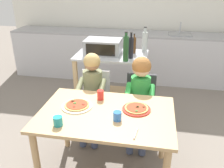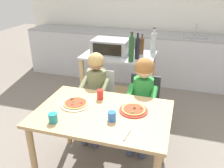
# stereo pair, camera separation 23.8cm
# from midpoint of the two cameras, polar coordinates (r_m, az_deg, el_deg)

# --- Properties ---
(ground_plane) EXTENTS (11.75, 11.75, 0.00)m
(ground_plane) POSITION_cam_midpoint_polar(r_m,az_deg,el_deg) (3.55, 6.05, -7.42)
(ground_plane) COLOR slate
(back_wall_tiled) EXTENTS (5.19, 0.14, 2.70)m
(back_wall_tiled) POSITION_cam_midpoint_polar(r_m,az_deg,el_deg) (4.86, 11.18, 17.88)
(back_wall_tiled) COLOR white
(back_wall_tiled) RESTS_ON ground
(kitchen_counter) EXTENTS (4.67, 0.60, 1.10)m
(kitchen_counter) POSITION_cam_midpoint_polar(r_m,az_deg,el_deg) (4.64, 9.72, 6.30)
(kitchen_counter) COLOR silver
(kitchen_counter) RESTS_ON ground
(kitchen_island_cart) EXTENTS (0.94, 0.60, 0.92)m
(kitchen_island_cart) POSITION_cam_midpoint_polar(r_m,az_deg,el_deg) (3.29, 3.68, 1.90)
(kitchen_island_cart) COLOR #B7BABF
(kitchen_island_cart) RESTS_ON ground
(toaster_oven) EXTENTS (0.47, 0.34, 0.19)m
(toaster_oven) POSITION_cam_midpoint_polar(r_m,az_deg,el_deg) (3.19, 1.85, 8.90)
(toaster_oven) COLOR #999BA0
(toaster_oven) RESTS_ON kitchen_island_cart
(bottle_tall_green_wine) EXTENTS (0.06, 0.06, 0.32)m
(bottle_tall_green_wine) POSITION_cam_midpoint_polar(r_m,az_deg,el_deg) (2.99, 8.35, 8.41)
(bottle_tall_green_wine) COLOR black
(bottle_tall_green_wine) RESTS_ON kitchen_island_cart
(bottle_brown_beer) EXTENTS (0.05, 0.05, 0.26)m
(bottle_brown_beer) POSITION_cam_midpoint_polar(r_m,az_deg,el_deg) (3.20, 9.24, 8.90)
(bottle_brown_beer) COLOR #4C2D14
(bottle_brown_beer) RESTS_ON kitchen_island_cart
(bottle_slim_sauce) EXTENTS (0.07, 0.07, 0.33)m
(bottle_slim_sauce) POSITION_cam_midpoint_polar(r_m,az_deg,el_deg) (3.30, 11.91, 9.70)
(bottle_slim_sauce) COLOR #ADB7B2
(bottle_slim_sauce) RESTS_ON kitchen_island_cart
(bottle_squat_spirits) EXTENTS (0.07, 0.07, 0.36)m
(bottle_squat_spirits) POSITION_cam_midpoint_polar(r_m,az_deg,el_deg) (2.87, 7.03, 8.24)
(bottle_squat_spirits) COLOR #1E4723
(bottle_squat_spirits) RESTS_ON kitchen_island_cart
(dining_table) EXTENTS (1.22, 0.82, 0.73)m
(dining_table) POSITION_cam_midpoint_polar(r_m,az_deg,el_deg) (2.25, 0.83, -9.07)
(dining_table) COLOR tan
(dining_table) RESTS_ON ground
(dining_chair_left) EXTENTS (0.36, 0.36, 0.81)m
(dining_chair_left) POSITION_cam_midpoint_polar(r_m,az_deg,el_deg) (2.97, -0.88, -3.39)
(dining_chair_left) COLOR silver
(dining_chair_left) RESTS_ON ground
(dining_chair_right) EXTENTS (0.36, 0.36, 0.81)m
(dining_chair_right) POSITION_cam_midpoint_polar(r_m,az_deg,el_deg) (2.85, 9.77, -5.08)
(dining_chair_right) COLOR #333338
(dining_chair_right) RESTS_ON ground
(child_in_olive_shirt) EXTENTS (0.32, 0.42, 1.06)m
(child_in_olive_shirt) POSITION_cam_midpoint_polar(r_m,az_deg,el_deg) (2.78, -1.64, -0.80)
(child_in_olive_shirt) COLOR #424C6B
(child_in_olive_shirt) RESTS_ON ground
(child_in_green_shirt) EXTENTS (0.32, 0.42, 1.06)m
(child_in_green_shirt) POSITION_cam_midpoint_polar(r_m,az_deg,el_deg) (2.64, 9.76, -2.14)
(child_in_green_shirt) COLOR #424C6B
(child_in_green_shirt) RESTS_ON ground
(pizza_plate_white) EXTENTS (0.29, 0.29, 0.03)m
(pizza_plate_white) POSITION_cam_midpoint_polar(r_m,az_deg,el_deg) (2.31, -5.75, -4.73)
(pizza_plate_white) COLOR white
(pizza_plate_white) RESTS_ON dining_table
(pizza_plate_red_rimmed) EXTENTS (0.26, 0.26, 0.03)m
(pizza_plate_red_rimmed) POSITION_cam_midpoint_polar(r_m,az_deg,el_deg) (2.22, 8.22, -6.21)
(pizza_plate_red_rimmed) COLOR red
(pizza_plate_red_rimmed) RESTS_ON dining_table
(drinking_cup_red) EXTENTS (0.07, 0.07, 0.10)m
(drinking_cup_red) POSITION_cam_midpoint_polar(r_m,az_deg,el_deg) (2.39, 0.00, -2.55)
(drinking_cup_red) COLOR red
(drinking_cup_red) RESTS_ON dining_table
(drinking_cup_blue) EXTENTS (0.07, 0.07, 0.08)m
(drinking_cup_blue) POSITION_cam_midpoint_polar(r_m,az_deg,el_deg) (2.06, 3.31, -7.73)
(drinking_cup_blue) COLOR blue
(drinking_cup_blue) RESTS_ON dining_table
(drinking_cup_teal) EXTENTS (0.08, 0.08, 0.08)m
(drinking_cup_teal) POSITION_cam_midpoint_polar(r_m,az_deg,el_deg) (2.07, -10.65, -7.98)
(drinking_cup_teal) COLOR teal
(drinking_cup_teal) RESTS_ON dining_table
(serving_spoon) EXTENTS (0.03, 0.14, 0.01)m
(serving_spoon) POSITION_cam_midpoint_polar(r_m,az_deg,el_deg) (1.91, 7.24, -12.02)
(serving_spoon) COLOR #B7BABF
(serving_spoon) RESTS_ON dining_table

